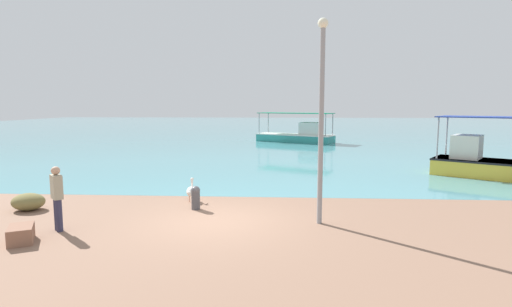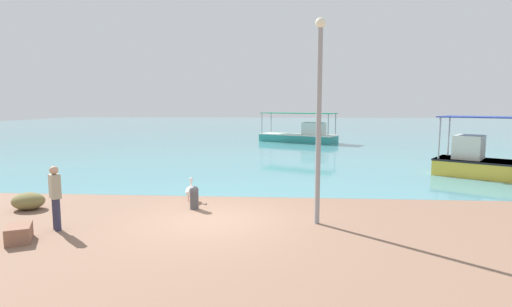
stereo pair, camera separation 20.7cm
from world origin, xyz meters
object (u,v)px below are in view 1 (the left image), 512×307
(fishing_boat_near_left, at_px, (488,162))
(pelican, at_px, (191,191))
(fishing_boat_far_left, at_px, (298,135))
(fisherman_standing, at_px, (57,196))
(mooring_bollard, at_px, (196,197))
(cargo_crate, at_px, (21,234))
(net_pile, at_px, (28,202))
(lamp_post, at_px, (321,110))

(fishing_boat_near_left, relative_size, pelican, 6.41)
(fishing_boat_far_left, bearing_deg, fisherman_standing, -106.15)
(mooring_bollard, bearing_deg, cargo_crate, -137.28)
(pelican, relative_size, net_pile, 0.81)
(pelican, xyz_separation_m, cargo_crate, (-3.16, -4.21, -0.18))
(mooring_bollard, xyz_separation_m, fisherman_standing, (-3.11, -2.33, 0.51))
(fishing_boat_near_left, bearing_deg, pelican, -156.44)
(fishing_boat_far_left, relative_size, pelican, 8.72)
(lamp_post, xyz_separation_m, fisherman_standing, (-6.83, -1.05, -2.20))
(fishing_boat_near_left, bearing_deg, cargo_crate, -148.29)
(pelican, height_order, mooring_bollard, pelican)
(pelican, height_order, net_pile, pelican)
(fishing_boat_far_left, distance_m, fisherman_standing, 26.44)
(fisherman_standing, distance_m, net_pile, 2.89)
(mooring_bollard, bearing_deg, fisherman_standing, -143.21)
(mooring_bollard, relative_size, cargo_crate, 0.92)
(fisherman_standing, xyz_separation_m, net_pile, (-2.06, 1.92, -0.64))
(net_pile, bearing_deg, lamp_post, -5.57)
(fishing_boat_near_left, distance_m, pelican, 13.54)
(pelican, bearing_deg, cargo_crate, -126.89)
(fishing_boat_near_left, xyz_separation_m, fisherman_standing, (-15.16, -8.70, 0.22))
(mooring_bollard, xyz_separation_m, cargo_crate, (-3.52, -3.25, -0.20))
(net_pile, bearing_deg, fisherman_standing, -43.02)
(pelican, bearing_deg, fishing_boat_far_left, 78.25)
(pelican, xyz_separation_m, mooring_bollard, (0.36, -0.96, 0.02))
(pelican, relative_size, mooring_bollard, 1.09)
(fishing_boat_near_left, relative_size, mooring_bollard, 6.96)
(fishing_boat_near_left, height_order, pelican, fishing_boat_near_left)
(mooring_bollard, xyz_separation_m, net_pile, (-5.17, -0.41, -0.13))
(pelican, relative_size, fisherman_standing, 0.48)
(fisherman_standing, relative_size, cargo_crate, 2.09)
(fishing_boat_far_left, relative_size, mooring_bollard, 9.46)
(fishing_boat_far_left, bearing_deg, net_pile, -111.85)
(fishing_boat_far_left, distance_m, pelican, 22.59)
(pelican, xyz_separation_m, net_pile, (-4.81, -1.37, -0.11))
(fishing_boat_far_left, height_order, fishing_boat_near_left, fishing_boat_near_left)
(fisherman_standing, height_order, net_pile, fisherman_standing)
(pelican, bearing_deg, lamp_post, -28.70)
(fishing_boat_far_left, distance_m, mooring_bollard, 23.46)
(lamp_post, relative_size, cargo_crate, 6.82)
(lamp_post, bearing_deg, fisherman_standing, -171.22)
(fishing_boat_near_left, xyz_separation_m, lamp_post, (-8.33, -7.64, 2.42))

